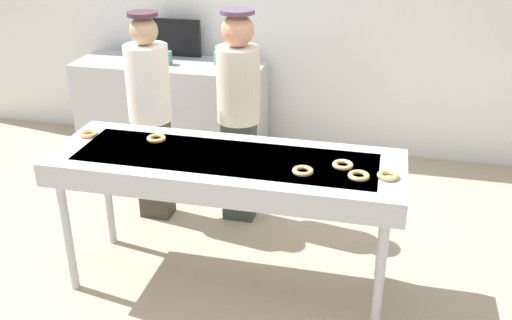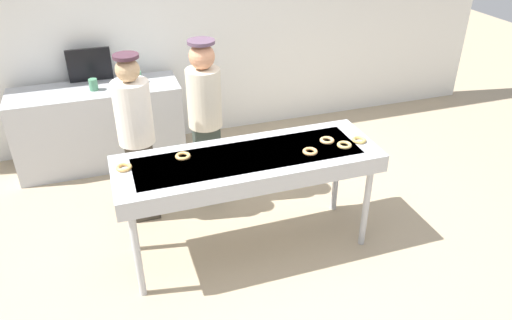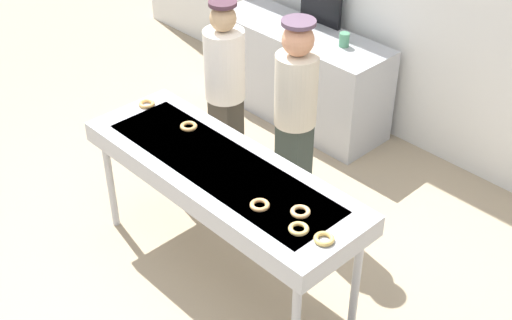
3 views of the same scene
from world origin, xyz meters
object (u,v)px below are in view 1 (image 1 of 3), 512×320
(glazed_donut_1, at_px, (88,134))
(glazed_donut_5, at_px, (303,171))
(menu_display, at_px, (177,38))
(glazed_donut_0, at_px, (156,138))
(glazed_donut_2, at_px, (359,176))
(prep_counter, at_px, (172,108))
(worker_assistant, at_px, (239,107))
(paper_cup_0, at_px, (218,59))
(glazed_donut_4, at_px, (343,165))
(worker_baker, at_px, (150,109))
(paper_cup_1, at_px, (167,58))
(glazed_donut_3, at_px, (388,175))
(fryer_conveyor, at_px, (226,169))

(glazed_donut_1, xyz_separation_m, glazed_donut_5, (1.45, -0.23, 0.00))
(menu_display, bearing_deg, glazed_donut_0, -73.61)
(glazed_donut_1, height_order, glazed_donut_2, same)
(prep_counter, bearing_deg, worker_assistant, -48.59)
(glazed_donut_1, bearing_deg, paper_cup_0, 80.11)
(glazed_donut_1, xyz_separation_m, glazed_donut_4, (1.66, -0.09, 0.00))
(glazed_donut_1, bearing_deg, glazed_donut_0, 3.33)
(worker_baker, bearing_deg, prep_counter, -87.30)
(glazed_donut_2, bearing_deg, paper_cup_1, 133.41)
(prep_counter, bearing_deg, menu_display, 90.00)
(glazed_donut_0, distance_m, glazed_donut_3, 1.47)
(fryer_conveyor, distance_m, glazed_donut_0, 0.53)
(glazed_donut_4, distance_m, worker_assistant, 1.20)
(paper_cup_0, bearing_deg, worker_baker, -97.60)
(glazed_donut_2, relative_size, glazed_donut_3, 1.00)
(glazed_donut_0, height_order, paper_cup_0, paper_cup_0)
(glazed_donut_5, xyz_separation_m, menu_display, (-1.60, 2.33, 0.14))
(glazed_donut_3, relative_size, menu_display, 0.26)
(fryer_conveyor, distance_m, paper_cup_1, 2.21)
(fryer_conveyor, xyz_separation_m, menu_display, (-1.11, 2.22, 0.23))
(worker_assistant, bearing_deg, prep_counter, -42.74)
(glazed_donut_1, bearing_deg, paper_cup_1, 94.49)
(glazed_donut_2, bearing_deg, glazed_donut_1, 173.02)
(glazed_donut_0, xyz_separation_m, glazed_donut_5, (0.99, -0.25, 0.00))
(paper_cup_0, bearing_deg, glazed_donut_5, -61.97)
(glazed_donut_5, bearing_deg, glazed_donut_1, 171.13)
(glazed_donut_0, relative_size, glazed_donut_5, 1.00)
(glazed_donut_4, bearing_deg, glazed_donut_0, 174.21)
(paper_cup_1, distance_m, menu_display, 0.33)
(glazed_donut_3, bearing_deg, glazed_donut_2, -165.32)
(paper_cup_0, distance_m, menu_display, 0.54)
(glazed_donut_3, distance_m, menu_display, 3.08)
(glazed_donut_1, bearing_deg, glazed_donut_5, -8.87)
(glazed_donut_5, bearing_deg, worker_assistant, 122.93)
(fryer_conveyor, xyz_separation_m, prep_counter, (-1.11, 1.96, -0.40))
(glazed_donut_0, distance_m, glazed_donut_4, 1.21)
(paper_cup_0, bearing_deg, glazed_donut_2, -55.60)
(prep_counter, relative_size, menu_display, 3.83)
(worker_assistant, bearing_deg, glazed_donut_3, 145.89)
(glazed_donut_4, height_order, worker_assistant, worker_assistant)
(worker_baker, xyz_separation_m, prep_counter, (-0.31, 1.21, -0.45))
(worker_assistant, xyz_separation_m, menu_display, (-0.96, 1.35, 0.16))
(glazed_donut_1, bearing_deg, worker_baker, 75.75)
(glazed_donut_1, distance_m, prep_counter, 1.92)
(glazed_donut_0, bearing_deg, glazed_donut_2, -10.56)
(fryer_conveyor, bearing_deg, glazed_donut_5, -13.18)
(fryer_conveyor, relative_size, glazed_donut_2, 17.54)
(prep_counter, xyz_separation_m, paper_cup_1, (0.01, -0.05, 0.51))
(glazed_donut_3, distance_m, paper_cup_0, 2.60)
(worker_baker, distance_m, worker_assistant, 0.66)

